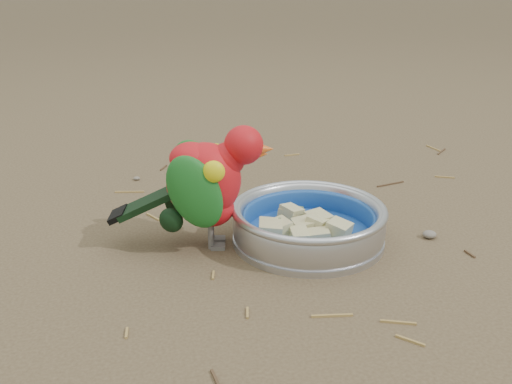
{
  "coord_description": "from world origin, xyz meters",
  "views": [
    {
      "loc": [
        -0.28,
        -0.8,
        0.4
      ],
      "look_at": [
        -0.1,
        0.02,
        0.08
      ],
      "focal_mm": 40.0,
      "sensor_mm": 36.0,
      "label": 1
    }
  ],
  "objects": [
    {
      "name": "lory_parrot",
      "position": [
        -0.18,
        0.01,
        0.09
      ],
      "size": [
        0.24,
        0.15,
        0.19
      ],
      "primitive_type": null,
      "rotation": [
        0.0,
        0.0,
        -1.74
      ],
      "color": "red",
      "rests_on": "ground"
    },
    {
      "name": "fruit_wedges",
      "position": [
        -0.03,
        -0.01,
        0.03
      ],
      "size": [
        0.14,
        0.14,
        0.03
      ],
      "primitive_type": null,
      "color": "#C2BA82",
      "rests_on": "food_bowl"
    },
    {
      "name": "bowl_wall",
      "position": [
        -0.03,
        -0.01,
        0.04
      ],
      "size": [
        0.24,
        0.24,
        0.04
      ],
      "primitive_type": null,
      "color": "#B2B2BA",
      "rests_on": "food_bowl"
    },
    {
      "name": "food_bowl",
      "position": [
        -0.03,
        -0.01,
        0.01
      ],
      "size": [
        0.24,
        0.24,
        0.02
      ],
      "primitive_type": "cylinder",
      "color": "#B2B2BA",
      "rests_on": "ground"
    },
    {
      "name": "ground",
      "position": [
        0.0,
        0.0,
        0.0
      ],
      "size": [
        60.0,
        60.0,
        0.0
      ],
      "primitive_type": "plane",
      "color": "brown"
    },
    {
      "name": "ground_debris",
      "position": [
        0.01,
        0.02,
        0.0
      ],
      "size": [
        0.9,
        0.8,
        0.01
      ],
      "primitive_type": null,
      "color": "olive",
      "rests_on": "ground"
    }
  ]
}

